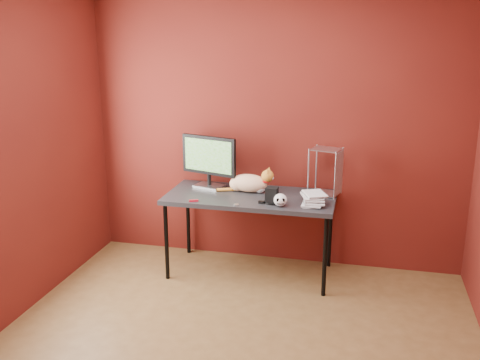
% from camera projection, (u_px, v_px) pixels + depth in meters
% --- Properties ---
extents(room, '(3.52, 3.52, 2.61)m').
position_uv_depth(room, '(228.00, 154.00, 3.26)').
color(room, brown).
rests_on(room, ground).
extents(desk, '(1.50, 0.70, 0.75)m').
position_uv_depth(desk, '(251.00, 201.00, 4.78)').
color(desk, black).
rests_on(desk, ground).
extents(monitor, '(0.55, 0.25, 0.49)m').
position_uv_depth(monitor, '(209.00, 159.00, 4.94)').
color(monitor, '#B0B0B5').
rests_on(monitor, desk).
extents(cat, '(0.52, 0.22, 0.24)m').
position_uv_depth(cat, '(249.00, 183.00, 4.85)').
color(cat, orange).
rests_on(cat, desk).
extents(skull_mug, '(0.11, 0.11, 0.11)m').
position_uv_depth(skull_mug, '(280.00, 200.00, 4.46)').
color(skull_mug, white).
rests_on(skull_mug, desk).
extents(speaker, '(0.12, 0.12, 0.14)m').
position_uv_depth(speaker, '(272.00, 196.00, 4.53)').
color(speaker, black).
rests_on(speaker, desk).
extents(book_stack, '(0.24, 0.27, 1.12)m').
position_uv_depth(book_stack, '(306.00, 139.00, 4.38)').
color(book_stack, beige).
rests_on(book_stack, desk).
extents(wire_rack, '(0.29, 0.26, 0.42)m').
position_uv_depth(wire_rack, '(325.00, 171.00, 4.74)').
color(wire_rack, '#B0B0B5').
rests_on(wire_rack, desk).
extents(pocket_knife, '(0.08, 0.05, 0.02)m').
position_uv_depth(pocket_knife, '(194.00, 201.00, 4.59)').
color(pocket_knife, '#A60C1C').
rests_on(pocket_knife, desk).
extents(black_gadget, '(0.05, 0.03, 0.02)m').
position_uv_depth(black_gadget, '(261.00, 202.00, 4.54)').
color(black_gadget, black).
rests_on(black_gadget, desk).
extents(washer, '(0.05, 0.05, 0.00)m').
position_uv_depth(washer, '(236.00, 204.00, 4.51)').
color(washer, '#B0B0B5').
rests_on(washer, desk).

